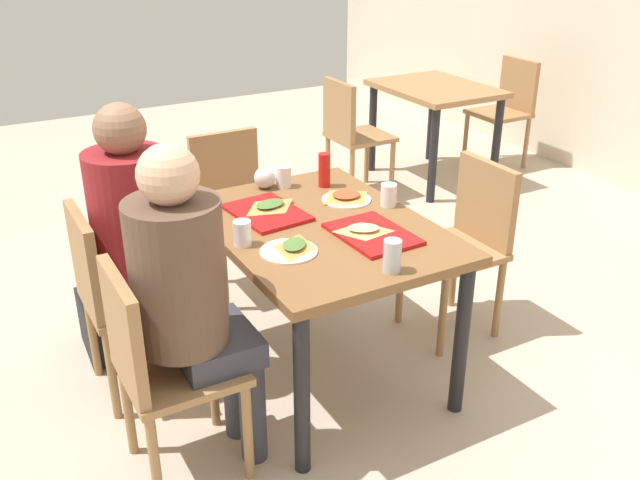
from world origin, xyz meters
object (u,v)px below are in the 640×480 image
at_px(chair_near_right, 156,361).
at_px(chair_left_end, 233,200).
at_px(plastic_cup_b, 242,233).
at_px(chair_near_left, 114,290).
at_px(pizza_slice_a, 270,205).
at_px(person_in_brown_jacket, 190,289).
at_px(plastic_cup_a, 389,195).
at_px(plastic_cup_c, 284,177).
at_px(condiment_bottle, 324,170).
at_px(pizza_slice_b, 363,229).
at_px(paper_plate_center, 346,199).
at_px(chair_far_side, 467,235).
at_px(tray_red_near, 267,212).
at_px(handbag, 101,325).
at_px(pizza_slice_c, 346,196).
at_px(soda_can, 392,256).
at_px(background_chair_near, 351,130).
at_px(paper_plate_near_edge, 289,251).
at_px(foil_bundle, 265,178).
at_px(main_table, 320,245).
at_px(person_in_red, 141,228).
at_px(background_chair_far, 507,105).
at_px(tray_red_far, 372,234).
at_px(background_table, 435,102).
at_px(pizza_slice_d, 294,246).

xyz_separation_m(chair_near_right, chair_left_end, (-1.25, 0.81, 0.00)).
xyz_separation_m(chair_near_right, plastic_cup_b, (-0.26, 0.45, 0.28)).
relative_size(chair_near_left, pizza_slice_a, 3.72).
distance_m(person_in_brown_jacket, plastic_cup_a, 1.07).
xyz_separation_m(plastic_cup_c, condiment_bottle, (0.09, 0.17, 0.03)).
relative_size(pizza_slice_b, plastic_cup_b, 2.19).
bearing_deg(condiment_bottle, chair_near_left, -85.23).
bearing_deg(plastic_cup_b, paper_plate_center, 108.91).
bearing_deg(chair_far_side, pizza_slice_a, -104.01).
xyz_separation_m(tray_red_near, plastic_cup_a, (0.17, 0.51, 0.04)).
bearing_deg(chair_left_end, handbag, -68.57).
relative_size(pizza_slice_c, soda_can, 1.70).
xyz_separation_m(chair_left_end, background_chair_near, (-0.83, 1.25, 0.00)).
xyz_separation_m(pizza_slice_c, plastic_cup_a, (0.16, 0.12, 0.03)).
bearing_deg(tray_red_near, paper_plate_near_edge, -12.66).
bearing_deg(paper_plate_near_edge, condiment_bottle, 139.79).
height_order(chair_far_side, foil_bundle, chair_far_side).
bearing_deg(chair_near_left, pizza_slice_a, 85.16).
bearing_deg(condiment_bottle, plastic_cup_a, 20.05).
bearing_deg(chair_near_left, handbag, -177.37).
xyz_separation_m(main_table, background_chair_near, (-1.80, 1.25, -0.14)).
bearing_deg(person_in_red, tray_red_near, 80.51).
relative_size(handbag, background_chair_far, 0.38).
bearing_deg(pizza_slice_b, tray_red_near, -147.01).
height_order(main_table, pizza_slice_a, pizza_slice_a).
bearing_deg(person_in_brown_jacket, tray_red_far, 96.24).
height_order(tray_red_near, foil_bundle, foil_bundle).
relative_size(paper_plate_center, pizza_slice_a, 0.97).
xyz_separation_m(person_in_red, background_table, (-1.51, 2.64, -0.14)).
relative_size(main_table, person_in_red, 0.92).
bearing_deg(pizza_slice_a, soda_can, 10.95).
relative_size(pizza_slice_c, plastic_cup_b, 2.07).
relative_size(main_table, pizza_slice_c, 5.58).
bearing_deg(main_table, pizza_slice_c, 127.93).
bearing_deg(tray_red_far, pizza_slice_d, -96.73).
bearing_deg(chair_far_side, pizza_slice_b, -75.86).
xyz_separation_m(pizza_slice_b, background_chair_near, (-1.97, 1.15, -0.26)).
bearing_deg(pizza_slice_c, paper_plate_center, -23.98).
bearing_deg(paper_plate_center, handbag, -113.85).
xyz_separation_m(chair_near_left, background_chair_far, (-1.51, 3.52, 0.00)).
bearing_deg(soda_can, pizza_slice_b, 165.98).
relative_size(main_table, plastic_cup_a, 11.54).
height_order(main_table, chair_far_side, chair_far_side).
bearing_deg(person_in_brown_jacket, chair_left_end, 151.97).
bearing_deg(chair_near_right, main_table, 109.71).
distance_m(pizza_slice_b, background_chair_near, 2.30).
distance_m(main_table, paper_plate_near_edge, 0.31).
bearing_deg(foil_bundle, person_in_red, -72.59).
relative_size(pizza_slice_c, background_table, 0.23).
relative_size(chair_far_side, plastic_cup_c, 8.47).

